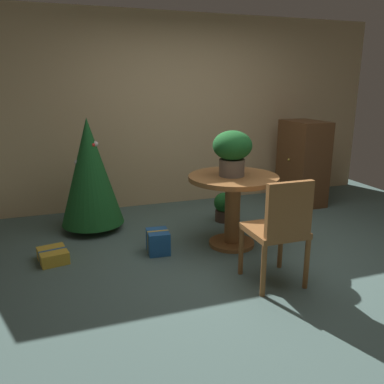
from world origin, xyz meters
name	(u,v)px	position (x,y,z in m)	size (l,w,h in m)	color
ground_plane	(247,261)	(0.00, 0.00, 0.00)	(6.60, 6.60, 0.00)	#4C6660
back_wall_panel	(180,112)	(0.00, 2.20, 1.30)	(6.00, 0.10, 2.60)	tan
round_dining_table	(233,196)	(0.02, 0.42, 0.55)	(0.93, 0.93, 0.77)	brown
flower_vase	(232,150)	(0.00, 0.42, 1.04)	(0.40, 0.40, 0.46)	#665B51
wooden_chair_near	(280,227)	(0.02, -0.50, 0.53)	(0.45, 0.46, 0.95)	brown
holiday_tree	(90,172)	(-1.34, 1.39, 0.70)	(0.72, 0.72, 1.32)	brown
gift_box_gold	(53,255)	(-1.80, 0.62, 0.06)	(0.31, 0.35, 0.12)	gold
gift_box_blue	(158,242)	(-0.78, 0.49, 0.12)	(0.23, 0.28, 0.24)	#1E569E
wooden_cabinet	(303,163)	(1.62, 1.53, 0.59)	(0.48, 0.70, 1.18)	brown
potted_plant	(224,206)	(0.25, 1.16, 0.19)	(0.25, 0.25, 0.37)	#4C382D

